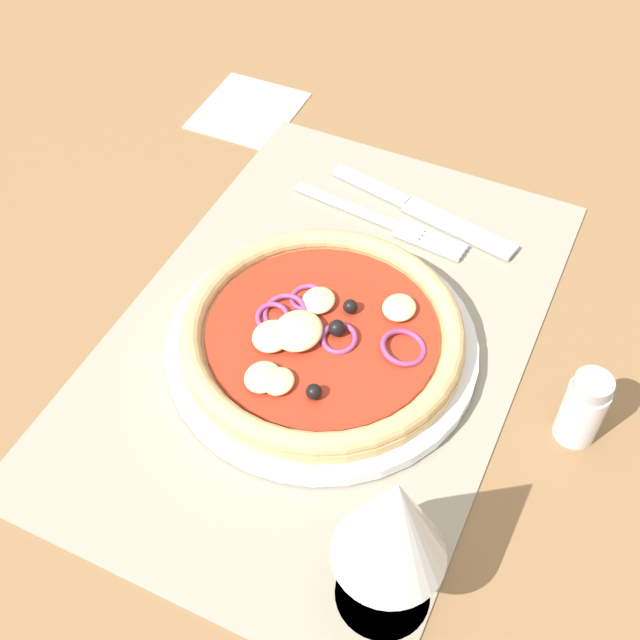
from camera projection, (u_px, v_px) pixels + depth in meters
ground_plane at (323, 344)px, 70.53cm from camera, size 190.00×140.00×2.40cm
placemat at (323, 333)px, 69.47cm from camera, size 50.38×33.03×0.40cm
plate at (322, 346)px, 67.63cm from camera, size 25.59×25.59×1.12cm
pizza at (322, 333)px, 66.35cm from camera, size 23.16×23.16×2.67cm
fork at (387, 222)px, 77.78cm from camera, size 3.50×18.06×0.44cm
knife at (423, 210)px, 78.83cm from camera, size 5.60×19.93×0.62cm
wine_glass at (392, 525)px, 47.24cm from camera, size 7.20×7.20×14.90cm
napkin at (248, 110)px, 90.19cm from camera, size 11.46×10.36×0.36cm
pepper_shaker at (583, 408)px, 60.83cm from camera, size 3.20×3.20×6.70cm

